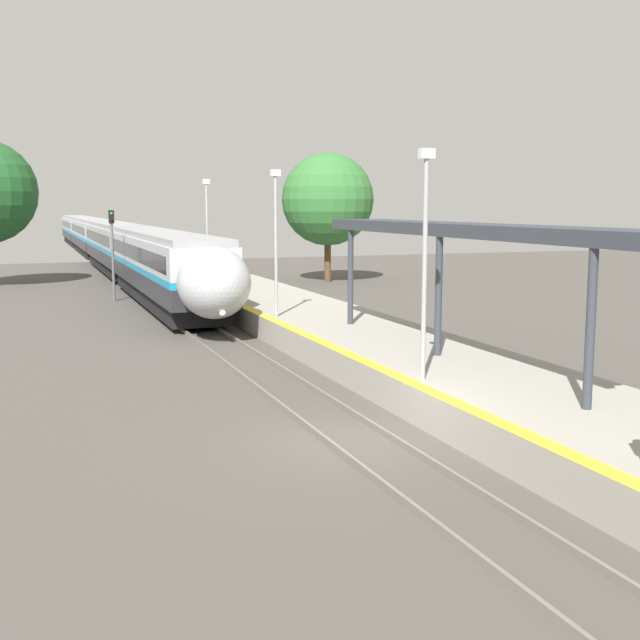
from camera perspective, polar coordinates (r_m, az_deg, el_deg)
ground_plane at (r=17.72m, az=2.75°, el=-8.63°), size 120.00×120.00×0.00m
rail_left at (r=17.44m, az=0.55°, el=-8.64°), size 0.08×90.00×0.15m
rail_right at (r=17.98m, az=4.88°, el=-8.15°), size 0.08×90.00×0.15m
train at (r=72.39m, az=-15.10°, el=5.54°), size 2.89×88.50×3.77m
platform_right at (r=19.54m, az=14.03°, el=-5.90°), size 4.81×64.00×0.91m
railway_signal at (r=44.34m, az=-14.54°, el=5.09°), size 0.28×0.28×4.86m
lamppost_near at (r=19.32m, az=7.47°, el=4.97°), size 0.36×0.20×5.54m
lamppost_mid at (r=30.44m, az=-3.16°, el=6.17°), size 0.36×0.20×5.54m
lamppost_far at (r=42.05m, az=-8.03°, el=6.65°), size 0.36×0.20×5.54m
station_canopy at (r=22.89m, az=9.79°, el=6.16°), size 2.02×15.91×3.71m
background_tree_right at (r=54.08m, az=0.55°, el=8.57°), size 6.17×6.17×8.60m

